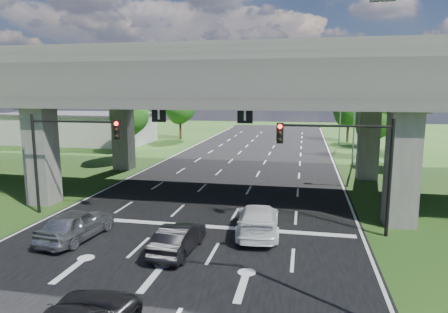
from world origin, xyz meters
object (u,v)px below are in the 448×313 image
(streetlight_far, at_px, (351,107))
(car_dark, at_px, (179,239))
(car_silver, at_px, (76,224))
(signal_right, at_px, (346,154))
(streetlight_beyond, at_px, (338,102))
(signal_left, at_px, (66,146))
(car_white, at_px, (258,219))

(streetlight_far, distance_m, car_dark, 26.65)
(car_silver, bearing_deg, streetlight_far, -116.67)
(signal_right, relative_size, streetlight_beyond, 0.60)
(car_dark, bearing_deg, signal_right, -147.95)
(signal_left, height_order, car_white, signal_left)
(streetlight_far, xyz_separation_m, streetlight_beyond, (0.00, 16.00, 0.00))
(signal_right, bearing_deg, signal_left, 180.00)
(signal_right, xyz_separation_m, car_white, (-4.30, -0.96, -3.40))
(car_dark, xyz_separation_m, car_white, (3.26, 3.21, 0.08))
(signal_left, relative_size, streetlight_beyond, 0.60)
(signal_right, distance_m, car_dark, 9.31)
(signal_left, xyz_separation_m, car_silver, (2.59, -3.57, -3.39))
(streetlight_beyond, bearing_deg, car_silver, -111.16)
(signal_left, bearing_deg, signal_right, 0.00)
(signal_left, xyz_separation_m, car_white, (11.35, -0.96, -3.40))
(car_dark, bearing_deg, streetlight_far, -108.93)
(car_white, bearing_deg, streetlight_far, -112.45)
(signal_right, relative_size, car_white, 1.16)
(signal_right, distance_m, streetlight_beyond, 36.17)
(signal_right, height_order, streetlight_beyond, streetlight_beyond)
(streetlight_far, bearing_deg, car_white, -107.37)
(streetlight_far, relative_size, car_silver, 2.21)
(streetlight_beyond, relative_size, car_dark, 2.46)
(car_white, bearing_deg, car_silver, 11.48)
(streetlight_beyond, height_order, car_silver, streetlight_beyond)
(streetlight_far, height_order, car_dark, streetlight_far)
(signal_left, distance_m, streetlight_far, 26.95)
(signal_left, height_order, streetlight_beyond, streetlight_beyond)
(streetlight_beyond, distance_m, car_white, 37.94)
(car_white, bearing_deg, streetlight_beyond, -105.15)
(car_silver, bearing_deg, signal_right, -158.41)
(signal_right, height_order, car_dark, signal_right)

